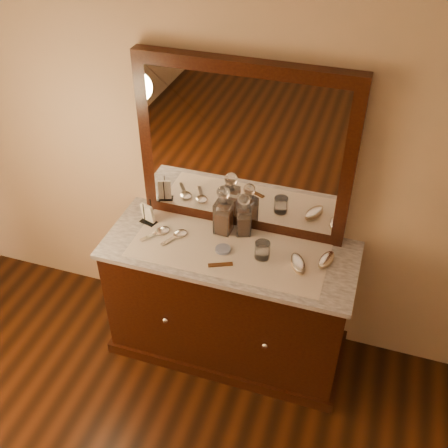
{
  "coord_description": "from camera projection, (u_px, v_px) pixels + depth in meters",
  "views": [
    {
      "loc": [
        0.67,
        -0.21,
        2.81
      ],
      "look_at": [
        0.0,
        1.85,
        1.1
      ],
      "focal_mm": 42.56,
      "sensor_mm": 36.0,
      "label": 1
    }
  ],
  "objects": [
    {
      "name": "dresser_plinth",
      "position": [
        229.0,
        342.0,
        3.49
      ],
      "size": [
        1.46,
        0.59,
        0.08
      ],
      "primitive_type": "cube",
      "color": "black",
      "rests_on": "floor"
    },
    {
      "name": "decanter_right",
      "position": [
        244.0,
        219.0,
        3.03
      ],
      "size": [
        0.11,
        0.11,
        0.27
      ],
      "color": "brown",
      "rests_on": "lace_runner"
    },
    {
      "name": "brush_near",
      "position": [
        298.0,
        264.0,
        2.85
      ],
      "size": [
        0.13,
        0.17,
        0.04
      ],
      "color": "#9B805F",
      "rests_on": "lace_runner"
    },
    {
      "name": "mirror_frame",
      "position": [
        244.0,
        150.0,
        2.86
      ],
      "size": [
        1.2,
        0.08,
        1.0
      ],
      "primitive_type": "cube",
      "color": "black",
      "rests_on": "marble_top"
    },
    {
      "name": "hand_mirror_inner",
      "position": [
        178.0,
        235.0,
        3.07
      ],
      "size": [
        0.13,
        0.19,
        0.02
      ],
      "color": "silver",
      "rests_on": "lace_runner"
    },
    {
      "name": "napkin_rack",
      "position": [
        148.0,
        214.0,
        3.14
      ],
      "size": [
        0.11,
        0.09,
        0.15
      ],
      "color": "black",
      "rests_on": "marble_top"
    },
    {
      "name": "dresser_cabinet",
      "position": [
        229.0,
        303.0,
        3.26
      ],
      "size": [
        1.4,
        0.55,
        0.82
      ],
      "primitive_type": "cube",
      "color": "black",
      "rests_on": "floor"
    },
    {
      "name": "hand_mirror_outer",
      "position": [
        160.0,
        232.0,
        3.09
      ],
      "size": [
        0.15,
        0.19,
        0.02
      ],
      "color": "silver",
      "rests_on": "lace_runner"
    },
    {
      "name": "brush_far",
      "position": [
        326.0,
        260.0,
        2.88
      ],
      "size": [
        0.1,
        0.16,
        0.04
      ],
      "color": "#9B805F",
      "rests_on": "lace_runner"
    },
    {
      "name": "knob_left",
      "position": [
        165.0,
        320.0,
        3.1
      ],
      "size": [
        0.04,
        0.04,
        0.04
      ],
      "primitive_type": "sphere",
      "color": "silver",
      "rests_on": "dresser_cabinet"
    },
    {
      "name": "comb",
      "position": [
        220.0,
        265.0,
        2.87
      ],
      "size": [
        0.13,
        0.08,
        0.01
      ],
      "primitive_type": "cube",
      "rotation": [
        0.0,
        0.0,
        0.42
      ],
      "color": "brown",
      "rests_on": "lace_runner"
    },
    {
      "name": "pin_dish",
      "position": [
        223.0,
        249.0,
        2.97
      ],
      "size": [
        0.1,
        0.1,
        0.02
      ],
      "primitive_type": "cylinder",
      "rotation": [
        0.0,
        0.0,
        -0.15
      ],
      "color": "silver",
      "rests_on": "lace_runner"
    },
    {
      "name": "knob_right",
      "position": [
        265.0,
        345.0,
        2.95
      ],
      "size": [
        0.04,
        0.04,
        0.04
      ],
      "primitive_type": "sphere",
      "color": "silver",
      "rests_on": "dresser_cabinet"
    },
    {
      "name": "marble_top",
      "position": [
        229.0,
        250.0,
        3.0
      ],
      "size": [
        1.44,
        0.59,
        0.03
      ],
      "primitive_type": "cube",
      "color": "white",
      "rests_on": "dresser_cabinet"
    },
    {
      "name": "lace_runner",
      "position": [
        228.0,
        250.0,
        2.97
      ],
      "size": [
        1.1,
        0.45,
        0.0
      ],
      "primitive_type": "cube",
      "color": "silver",
      "rests_on": "marble_top"
    },
    {
      "name": "mirror_glass",
      "position": [
        242.0,
        153.0,
        2.84
      ],
      "size": [
        1.06,
        0.01,
        0.86
      ],
      "primitive_type": "cube",
      "color": "white",
      "rests_on": "marble_top"
    },
    {
      "name": "tumblers",
      "position": [
        262.0,
        250.0,
        2.9
      ],
      "size": [
        0.09,
        0.09,
        0.1
      ],
      "color": "white",
      "rests_on": "lace_runner"
    },
    {
      "name": "decanter_left",
      "position": [
        223.0,
        215.0,
        3.03
      ],
      "size": [
        0.1,
        0.1,
        0.31
      ],
      "color": "brown",
      "rests_on": "lace_runner"
    }
  ]
}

